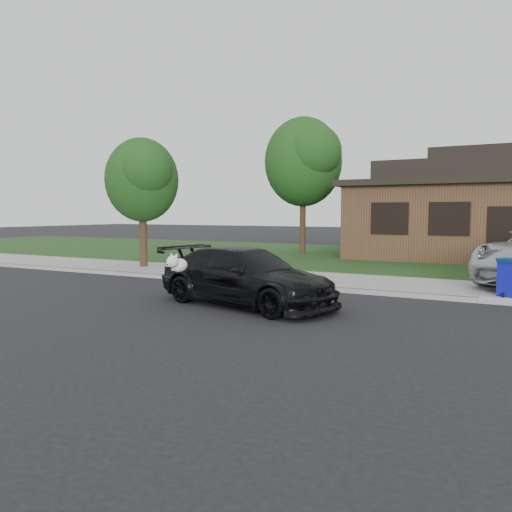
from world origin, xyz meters
The scene contains 9 objects.
ground centered at (0.00, 0.00, 0.00)m, with size 120.00×120.00×0.00m, color black.
sidewalk centered at (0.00, 5.00, 0.06)m, with size 60.00×3.00×0.12m, color gray.
curb centered at (0.00, 3.50, 0.06)m, with size 60.00×0.12×0.12m, color gray.
lawn centered at (0.00, 13.00, 0.07)m, with size 60.00×13.00×0.13m, color #193814.
sedan centered at (-0.86, 0.80, 0.65)m, with size 4.74×2.81×1.29m.
recycling_bin centered at (4.40, 3.93, 0.57)m, with size 0.71×0.71×0.90m.
house centered at (4.00, 15.00, 2.13)m, with size 12.60×8.60×4.65m.
tree_0 centered at (-4.34, 12.88, 4.48)m, with size 3.78×3.60×6.34m.
tree_2 centered at (-7.38, 5.11, 3.27)m, with size 2.73×2.60×4.59m.
Camera 1 is at (4.45, -8.83, 2.06)m, focal length 35.00 mm.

